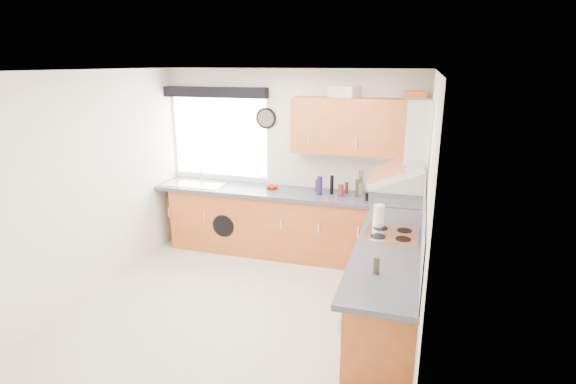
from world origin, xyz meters
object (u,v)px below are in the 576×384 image
(extractor_hood, at_px, (408,151))
(oven, at_px, (388,279))
(upper_cabinets, at_px, (359,126))
(washing_machine, at_px, (232,219))

(extractor_hood, bearing_deg, oven, 180.00)
(oven, bearing_deg, upper_cabinets, 112.54)
(oven, xyz_separation_m, washing_machine, (-2.28, 1.22, 0.00))
(oven, relative_size, upper_cabinets, 0.50)
(oven, height_order, upper_cabinets, upper_cabinets)
(upper_cabinets, bearing_deg, extractor_hood, -63.87)
(extractor_hood, bearing_deg, upper_cabinets, 116.13)
(extractor_hood, bearing_deg, washing_machine, 152.88)
(oven, distance_m, extractor_hood, 1.35)
(oven, relative_size, extractor_hood, 1.09)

